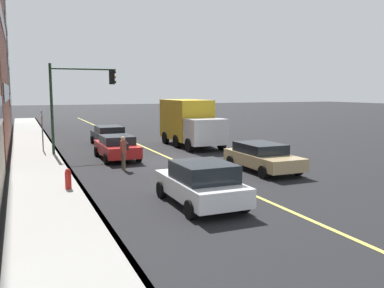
% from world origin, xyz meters
% --- Properties ---
extents(ground, '(200.00, 200.00, 0.00)m').
position_xyz_m(ground, '(0.00, 0.00, 0.00)').
color(ground, black).
extents(sidewalk_slab, '(80.00, 2.73, 0.15)m').
position_xyz_m(sidewalk_slab, '(0.00, 7.10, 0.07)').
color(sidewalk_slab, gray).
rests_on(sidewalk_slab, ground).
extents(curb_edge, '(80.00, 0.16, 0.15)m').
position_xyz_m(curb_edge, '(0.00, 5.82, 0.07)').
color(curb_edge, slate).
rests_on(curb_edge, ground).
extents(lane_stripe_center, '(80.00, 0.16, 0.01)m').
position_xyz_m(lane_stripe_center, '(0.00, 0.00, 0.01)').
color(lane_stripe_center, '#D8CC4C').
rests_on(lane_stripe_center, ground).
extents(car_tan, '(4.54, 2.10, 1.35)m').
position_xyz_m(car_tan, '(-4.52, -2.86, 0.72)').
color(car_tan, tan).
rests_on(car_tan, ground).
extents(car_red, '(4.43, 1.99, 1.38)m').
position_xyz_m(car_red, '(1.68, 2.89, 0.72)').
color(car_red, red).
rests_on(car_red, ground).
extents(car_black, '(4.31, 2.05, 1.41)m').
position_xyz_m(car_black, '(7.87, 2.07, 0.75)').
color(car_black, black).
rests_on(car_black, ground).
extents(car_white, '(4.13, 2.09, 1.51)m').
position_xyz_m(car_white, '(-8.82, 2.36, 0.78)').
color(car_white, silver).
rests_on(car_white, ground).
extents(truck_yellow, '(6.61, 2.60, 3.26)m').
position_xyz_m(truck_yellow, '(5.28, -3.14, 1.70)').
color(truck_yellow, silver).
rests_on(truck_yellow, ground).
extents(pedestrian_with_backpack, '(0.40, 0.37, 1.67)m').
position_xyz_m(pedestrian_with_backpack, '(-1.60, 3.28, 0.97)').
color(pedestrian_with_backpack, brown).
rests_on(pedestrian_with_backpack, ground).
extents(traffic_light_mast, '(0.28, 3.97, 5.50)m').
position_xyz_m(traffic_light_mast, '(4.26, 4.61, 3.78)').
color(traffic_light_mast, '#1E3823').
rests_on(traffic_light_mast, ground).
extents(street_sign_post, '(0.60, 0.08, 2.64)m').
position_xyz_m(street_sign_post, '(5.81, 6.64, 1.56)').
color(street_sign_post, slate).
rests_on(street_sign_post, ground).
extents(fire_hydrant, '(0.24, 0.24, 0.94)m').
position_xyz_m(fire_hydrant, '(-5.20, 6.34, 0.47)').
color(fire_hydrant, red).
rests_on(fire_hydrant, ground).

